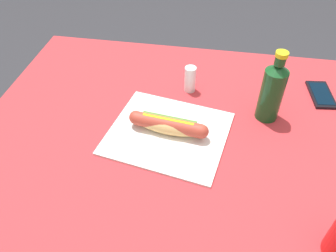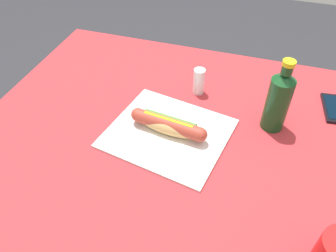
# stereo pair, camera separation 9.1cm
# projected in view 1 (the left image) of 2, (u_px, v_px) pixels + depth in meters

# --- Properties ---
(dining_table) EXTENTS (1.20, 0.92, 0.78)m
(dining_table) POSITION_uv_depth(u_px,v_px,m) (185.00, 163.00, 1.03)
(dining_table) COLOR brown
(dining_table) RESTS_ON ground
(paper_wrapper) EXTENTS (0.36, 0.33, 0.01)m
(paper_wrapper) POSITION_uv_depth(u_px,v_px,m) (168.00, 133.00, 0.93)
(paper_wrapper) COLOR silver
(paper_wrapper) RESTS_ON dining_table
(hot_dog) EXTENTS (0.23, 0.07, 0.05)m
(hot_dog) POSITION_uv_depth(u_px,v_px,m) (168.00, 125.00, 0.91)
(hot_dog) COLOR #DBB26B
(hot_dog) RESTS_ON paper_wrapper
(cell_phone) EXTENTS (0.08, 0.14, 0.01)m
(cell_phone) POSITION_uv_depth(u_px,v_px,m) (321.00, 94.00, 1.06)
(cell_phone) COLOR black
(cell_phone) RESTS_ON dining_table
(soda_bottle) EXTENTS (0.06, 0.06, 0.22)m
(soda_bottle) POSITION_uv_depth(u_px,v_px,m) (272.00, 91.00, 0.93)
(soda_bottle) COLOR #14471E
(soda_bottle) RESTS_ON dining_table
(salt_shaker) EXTENTS (0.04, 0.04, 0.09)m
(salt_shaker) POSITION_uv_depth(u_px,v_px,m) (190.00, 79.00, 1.05)
(salt_shaker) COLOR silver
(salt_shaker) RESTS_ON dining_table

